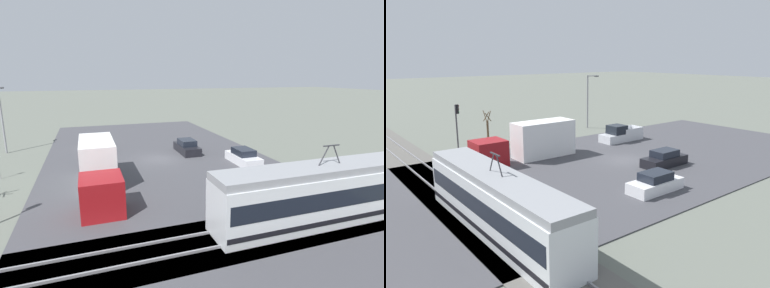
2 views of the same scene
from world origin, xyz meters
TOP-DOWN VIEW (x-y plane):
  - ground_plane at (0.00, 0.00)m, footprint 320.00×320.00m
  - road_surface at (0.00, 0.00)m, footprint 21.91×47.39m
  - rail_bed at (0.00, 16.14)m, footprint 65.22×4.40m
  - light_rail_tram at (-6.17, 16.14)m, footprint 14.09×2.58m
  - box_truck at (6.13, 6.51)m, footprint 2.56×10.28m
  - pickup_truck at (6.28, -5.71)m, footprint 1.99×5.43m
  - sedan_car_0 at (-3.52, -1.57)m, footprint 1.85×4.52m
  - sedan_car_1 at (-7.37, 4.18)m, footprint 1.84×4.41m
  - traffic_light_pole at (13.12, 11.04)m, footprint 0.28×0.47m
  - street_tree at (14.72, 7.02)m, footprint 0.92×0.77m
  - street_lamp_near_crossing at (15.35, -8.38)m, footprint 0.36×1.95m
  - no_parking_sign at (13.81, 1.39)m, footprint 0.32×0.08m

SIDE VIEW (x-z plane):
  - ground_plane at x=0.00m, z-range 0.00..0.00m
  - road_surface at x=0.00m, z-range 0.00..0.08m
  - rail_bed at x=0.00m, z-range -0.06..0.16m
  - sedan_car_1 at x=-7.37m, z-range -0.05..1.40m
  - sedan_car_0 at x=-3.52m, z-range -0.05..1.42m
  - pickup_truck at x=6.28m, z-range -0.16..1.77m
  - no_parking_sign at x=13.81m, z-range 0.25..2.53m
  - box_truck at x=6.13m, z-range -0.05..3.42m
  - light_rail_tram at x=-6.17m, z-range -0.54..3.99m
  - street_tree at x=14.72m, z-range -0.17..3.66m
  - traffic_light_pole at x=13.12m, z-range 0.75..5.71m
  - street_lamp_near_crossing at x=15.35m, z-range 0.61..7.86m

